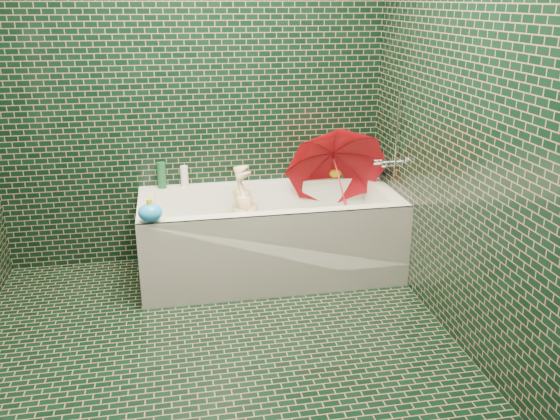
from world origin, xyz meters
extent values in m
plane|color=black|center=(0.00, 0.00, 0.00)|extent=(2.80, 2.80, 0.00)
plane|color=black|center=(0.00, 1.40, 1.25)|extent=(2.80, 0.00, 2.80)
plane|color=black|center=(0.00, -1.40, 1.25)|extent=(2.80, 0.00, 2.80)
plane|color=black|center=(1.30, 0.00, 1.25)|extent=(0.00, 2.80, 2.80)
cube|color=white|center=(0.45, 1.02, 0.07)|extent=(1.70, 0.75, 0.15)
cube|color=white|center=(0.45, 1.35, 0.35)|extent=(1.70, 0.10, 0.40)
cube|color=white|center=(0.45, 0.70, 0.35)|extent=(1.70, 0.10, 0.40)
cube|color=white|center=(1.25, 1.02, 0.35)|extent=(0.10, 0.55, 0.40)
cube|color=white|center=(-0.35, 1.02, 0.35)|extent=(0.10, 0.55, 0.40)
cube|color=white|center=(0.45, 0.66, 0.28)|extent=(1.70, 0.02, 0.55)
cube|color=#54D029|center=(0.45, 1.02, 0.16)|extent=(1.35, 0.47, 0.01)
cube|color=silver|center=(0.45, 1.02, 0.30)|extent=(1.48, 0.53, 0.00)
cylinder|color=silver|center=(1.28, 1.02, 0.73)|extent=(0.14, 0.05, 0.05)
cylinder|color=silver|center=(1.20, 1.08, 0.73)|extent=(0.05, 0.04, 0.04)
cylinder|color=silver|center=(1.27, 0.92, 0.95)|extent=(0.01, 0.01, 0.55)
imported|color=beige|center=(0.33, 1.00, 0.31)|extent=(0.93, 0.42, 0.34)
imported|color=red|center=(0.93, 1.06, 0.63)|extent=(0.90, 0.99, 1.03)
imported|color=white|center=(1.16, 1.34, 0.55)|extent=(0.12, 0.12, 0.27)
imported|color=#572079|center=(1.25, 1.33, 0.55)|extent=(0.12, 0.12, 0.19)
imported|color=#164D29|center=(1.16, 1.32, 0.55)|extent=(0.16, 0.16, 0.16)
cylinder|color=#164D29|center=(1.04, 1.35, 0.66)|extent=(0.06, 0.06, 0.23)
cylinder|color=silver|center=(1.25, 1.36, 0.63)|extent=(0.05, 0.05, 0.17)
cylinder|color=#164D29|center=(-0.24, 1.34, 0.64)|extent=(0.08, 0.08, 0.18)
cylinder|color=white|center=(-0.09, 1.34, 0.62)|extent=(0.07, 0.07, 0.15)
ellipsoid|color=yellow|center=(0.99, 1.34, 0.59)|extent=(0.11, 0.10, 0.07)
sphere|color=yellow|center=(1.02, 1.35, 0.63)|extent=(0.05, 0.05, 0.05)
cone|color=orange|center=(1.05, 1.36, 0.63)|extent=(0.02, 0.03, 0.02)
ellipsoid|color=#1B8DFA|center=(-0.31, 0.68, 0.61)|extent=(0.14, 0.12, 0.11)
cylinder|color=yellow|center=(-0.31, 0.68, 0.67)|extent=(0.04, 0.04, 0.04)
camera|label=1|loc=(-0.18, -2.62, 1.78)|focal=38.00mm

